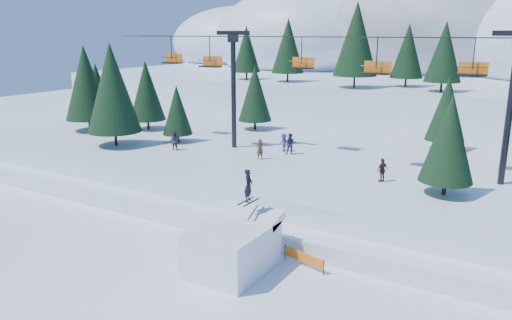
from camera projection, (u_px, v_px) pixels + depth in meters
The scene contains 10 objects.
ground at pixel (191, 277), 26.55m from camera, with size 160.00×160.00×0.00m, color white.
mid_shelf at pixel (325, 174), 41.21m from camera, with size 70.00×22.00×2.50m, color white.
berm at pixel (265, 220), 33.07m from camera, with size 70.00×6.00×1.10m, color white.
mountain_ridge at pixel (425, 50), 87.66m from camera, with size 119.00×60.22×26.46m.
jump_kicker at pixel (233, 246), 27.13m from camera, with size 3.71×5.06×5.38m.
chairlift at pixel (347, 77), 38.48m from camera, with size 46.00×3.21×10.28m.
conifer_stand at pixel (319, 105), 40.48m from camera, with size 61.55×17.71×9.33m.
distant_skiers at pixel (298, 148), 41.26m from camera, with size 27.72×9.37×1.84m.
banner_near at pixel (304, 258), 27.63m from camera, with size 2.76×0.78×0.90m.
banner_far at pixel (441, 273), 25.90m from camera, with size 2.64×1.15×0.90m.
Camera 1 is at (15.39, -18.94, 12.68)m, focal length 35.00 mm.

